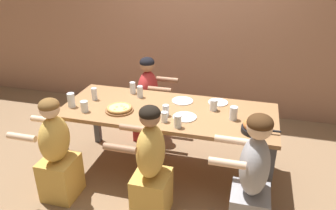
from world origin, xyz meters
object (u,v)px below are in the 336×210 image
drinking_glass_h (166,111)px  diner_near_center (151,168)px  diner_near_left (57,154)px  empty_plate_b (185,117)px  drinking_glass_d (71,101)px  empty_plate_d (182,101)px  drinking_glass_j (140,92)px  skillet_bowl (255,127)px  empty_plate_a (218,102)px  empty_plate_c (152,113)px  pizza_board_main (119,109)px  drinking_glass_c (94,94)px  drinking_glass_a (178,122)px  diner_far_midleft (148,103)px  drinking_glass_i (133,88)px  drinking_glass_g (233,114)px  drinking_glass_b (165,118)px  drinking_glass_f (214,106)px  drinking_glass_e (84,106)px  diner_near_right (252,182)px

drinking_glass_h → diner_near_center: (0.01, -0.52, -0.31)m
diner_near_left → empty_plate_b: bearing=-65.0°
drinking_glass_h → drinking_glass_d: bearing=-176.7°
empty_plate_d → drinking_glass_j: size_ratio=1.75×
skillet_bowl → empty_plate_a: size_ratio=1.65×
skillet_bowl → empty_plate_c: (-1.00, 0.12, -0.05)m
pizza_board_main → drinking_glass_c: drinking_glass_c is taller
empty_plate_c → drinking_glass_a: size_ratio=1.48×
empty_plate_d → diner_far_midleft: size_ratio=0.21×
skillet_bowl → drinking_glass_d: drinking_glass_d is taller
drinking_glass_i → diner_far_midleft: diner_far_midleft is taller
empty_plate_b → drinking_glass_g: size_ratio=1.75×
drinking_glass_b → diner_near_left: size_ratio=0.10×
drinking_glass_f → diner_near_center: diner_near_center is taller
empty_plate_c → drinking_glass_f: (0.58, 0.23, 0.04)m
drinking_glass_d → drinking_glass_h: bearing=3.3°
drinking_glass_j → diner_far_midleft: diner_far_midleft is taller
diner_near_center → drinking_glass_g: bearing=-46.6°
drinking_glass_b → drinking_glass_i: (-0.53, 0.57, 0.02)m
drinking_glass_f → drinking_glass_i: size_ratio=0.87×
drinking_glass_a → drinking_glass_h: (-0.17, 0.20, -0.00)m
drinking_glass_b → drinking_glass_d: (-1.02, 0.07, 0.02)m
drinking_glass_e → diner_far_midleft: 1.04m
empty_plate_b → drinking_glass_i: (-0.70, 0.44, 0.05)m
empty_plate_a → empty_plate_d: same height
drinking_glass_b → diner_far_midleft: bearing=117.0°
pizza_board_main → drinking_glass_d: size_ratio=1.90×
drinking_glass_a → diner_near_center: bearing=-117.3°
pizza_board_main → diner_far_midleft: (0.03, 0.82, -0.29)m
drinking_glass_a → skillet_bowl: bearing=7.7°
empty_plate_b → pizza_board_main: bearing=-177.7°
drinking_glass_i → diner_near_right: diner_near_right is taller
skillet_bowl → empty_plate_d: 0.91m
empty_plate_d → diner_near_center: bearing=-95.1°
empty_plate_a → drinking_glass_e: bearing=-156.5°
drinking_glass_g → drinking_glass_h: size_ratio=1.20×
drinking_glass_f → diner_near_center: size_ratio=0.10×
empty_plate_d → drinking_glass_f: 0.38m
drinking_glass_g → drinking_glass_i: same height
drinking_glass_c → diner_far_midleft: diner_far_midleft is taller
drinking_glass_g → drinking_glass_h: bearing=-172.4°
diner_far_midleft → diner_near_right: bearing=45.0°
drinking_glass_i → empty_plate_b: bearing=-32.2°
skillet_bowl → drinking_glass_f: (-0.42, 0.35, -0.00)m
empty_plate_d → skillet_bowl: bearing=-32.0°
drinking_glass_c → drinking_glass_h: size_ratio=1.20×
empty_plate_d → drinking_glass_b: 0.50m
drinking_glass_j → drinking_glass_i: bearing=143.4°
empty_plate_a → drinking_glass_d: size_ratio=1.40×
diner_near_left → skillet_bowl: bearing=-77.0°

